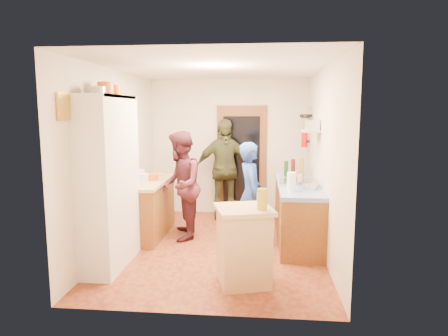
# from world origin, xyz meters

# --- Properties ---
(floor) EXTENTS (3.00, 4.00, 0.02)m
(floor) POSITION_xyz_m (0.00, 0.00, -0.01)
(floor) COLOR brown
(floor) RESTS_ON ground
(ceiling) EXTENTS (3.00, 4.00, 0.02)m
(ceiling) POSITION_xyz_m (0.00, 0.00, 2.61)
(ceiling) COLOR silver
(ceiling) RESTS_ON ground
(wall_back) EXTENTS (3.00, 0.02, 2.60)m
(wall_back) POSITION_xyz_m (0.00, 2.01, 1.30)
(wall_back) COLOR beige
(wall_back) RESTS_ON ground
(wall_front) EXTENTS (3.00, 0.02, 2.60)m
(wall_front) POSITION_xyz_m (0.00, -2.01, 1.30)
(wall_front) COLOR beige
(wall_front) RESTS_ON ground
(wall_left) EXTENTS (0.02, 4.00, 2.60)m
(wall_left) POSITION_xyz_m (-1.51, 0.00, 1.30)
(wall_left) COLOR beige
(wall_left) RESTS_ON ground
(wall_right) EXTENTS (0.02, 4.00, 2.60)m
(wall_right) POSITION_xyz_m (1.51, 0.00, 1.30)
(wall_right) COLOR beige
(wall_right) RESTS_ON ground
(door_frame) EXTENTS (0.95, 0.06, 2.10)m
(door_frame) POSITION_xyz_m (0.25, 1.97, 1.05)
(door_frame) COLOR brown
(door_frame) RESTS_ON ground
(door_glass) EXTENTS (0.70, 0.02, 1.70)m
(door_glass) POSITION_xyz_m (0.25, 1.94, 1.05)
(door_glass) COLOR black
(door_glass) RESTS_ON door_frame
(hutch_body) EXTENTS (0.40, 1.20, 2.20)m
(hutch_body) POSITION_xyz_m (-1.30, -0.80, 1.10)
(hutch_body) COLOR white
(hutch_body) RESTS_ON ground
(hutch_top_shelf) EXTENTS (0.40, 1.14, 0.04)m
(hutch_top_shelf) POSITION_xyz_m (-1.30, -0.80, 2.18)
(hutch_top_shelf) COLOR white
(hutch_top_shelf) RESTS_ON hutch_body
(plate_stack) EXTENTS (0.21, 0.21, 0.09)m
(plate_stack) POSITION_xyz_m (-1.30, -1.08, 2.24)
(plate_stack) COLOR white
(plate_stack) RESTS_ON hutch_top_shelf
(orange_pot_a) EXTENTS (0.20, 0.20, 0.16)m
(orange_pot_a) POSITION_xyz_m (-1.30, -0.80, 2.28)
(orange_pot_a) COLOR orange
(orange_pot_a) RESTS_ON hutch_top_shelf
(orange_pot_b) EXTENTS (0.16, 0.16, 0.14)m
(orange_pot_b) POSITION_xyz_m (-1.30, -0.48, 2.27)
(orange_pot_b) COLOR orange
(orange_pot_b) RESTS_ON hutch_top_shelf
(left_counter_base) EXTENTS (0.60, 1.40, 0.85)m
(left_counter_base) POSITION_xyz_m (-1.20, 0.45, 0.42)
(left_counter_base) COLOR brown
(left_counter_base) RESTS_ON ground
(left_counter_top) EXTENTS (0.64, 1.44, 0.05)m
(left_counter_top) POSITION_xyz_m (-1.20, 0.45, 0.88)
(left_counter_top) COLOR tan
(left_counter_top) RESTS_ON left_counter_base
(toaster) EXTENTS (0.27, 0.22, 0.18)m
(toaster) POSITION_xyz_m (-1.15, -0.01, 0.99)
(toaster) COLOR white
(toaster) RESTS_ON left_counter_top
(kettle) EXTENTS (0.19, 0.19, 0.20)m
(kettle) POSITION_xyz_m (-1.25, 0.28, 1.00)
(kettle) COLOR white
(kettle) RESTS_ON left_counter_top
(orange_bowl) EXTENTS (0.23, 0.23, 0.09)m
(orange_bowl) POSITION_xyz_m (-1.12, 0.53, 0.94)
(orange_bowl) COLOR orange
(orange_bowl) RESTS_ON left_counter_top
(chopping_board) EXTENTS (0.35, 0.30, 0.02)m
(chopping_board) POSITION_xyz_m (-1.18, 0.98, 0.91)
(chopping_board) COLOR tan
(chopping_board) RESTS_ON left_counter_top
(right_counter_base) EXTENTS (0.60, 2.20, 0.84)m
(right_counter_base) POSITION_xyz_m (1.20, 0.50, 0.42)
(right_counter_base) COLOR brown
(right_counter_base) RESTS_ON ground
(right_counter_top) EXTENTS (0.62, 2.22, 0.06)m
(right_counter_top) POSITION_xyz_m (1.20, 0.50, 0.87)
(right_counter_top) COLOR #163DBE
(right_counter_top) RESTS_ON right_counter_base
(hob) EXTENTS (0.55, 0.58, 0.04)m
(hob) POSITION_xyz_m (1.20, 0.39, 0.92)
(hob) COLOR silver
(hob) RESTS_ON right_counter_top
(pot_on_hob) EXTENTS (0.20, 0.20, 0.13)m
(pot_on_hob) POSITION_xyz_m (1.15, 0.38, 1.00)
(pot_on_hob) COLOR silver
(pot_on_hob) RESTS_ON hob
(bottle_a) EXTENTS (0.08, 0.08, 0.27)m
(bottle_a) POSITION_xyz_m (1.05, 1.05, 1.03)
(bottle_a) COLOR #143F14
(bottle_a) RESTS_ON right_counter_top
(bottle_b) EXTENTS (0.08, 0.08, 0.28)m
(bottle_b) POSITION_xyz_m (1.18, 1.22, 1.04)
(bottle_b) COLOR #591419
(bottle_b) RESTS_ON right_counter_top
(bottle_c) EXTENTS (0.10, 0.10, 0.31)m
(bottle_c) POSITION_xyz_m (1.31, 1.06, 1.05)
(bottle_c) COLOR olive
(bottle_c) RESTS_ON right_counter_top
(paper_towel) EXTENTS (0.15, 0.15, 0.26)m
(paper_towel) POSITION_xyz_m (1.05, -0.17, 1.03)
(paper_towel) COLOR white
(paper_towel) RESTS_ON right_counter_top
(mixing_bowl) EXTENTS (0.27, 0.27, 0.10)m
(mixing_bowl) POSITION_xyz_m (1.30, 0.01, 0.95)
(mixing_bowl) COLOR silver
(mixing_bowl) RESTS_ON right_counter_top
(island_base) EXTENTS (0.68, 0.68, 0.86)m
(island_base) POSITION_xyz_m (0.44, -1.22, 0.43)
(island_base) COLOR tan
(island_base) RESTS_ON ground
(island_top) EXTENTS (0.76, 0.76, 0.05)m
(island_top) POSITION_xyz_m (0.44, -1.22, 0.89)
(island_top) COLOR tan
(island_top) RESTS_ON island_base
(cutting_board) EXTENTS (0.41, 0.36, 0.02)m
(cutting_board) POSITION_xyz_m (0.38, -1.18, 0.90)
(cutting_board) COLOR white
(cutting_board) RESTS_ON island_top
(oil_jar) EXTENTS (0.15, 0.15, 0.24)m
(oil_jar) POSITION_xyz_m (0.65, -1.28, 1.03)
(oil_jar) COLOR #AD9E2D
(oil_jar) RESTS_ON island_top
(pan_rail) EXTENTS (0.02, 0.65, 0.02)m
(pan_rail) POSITION_xyz_m (1.46, 1.52, 2.05)
(pan_rail) COLOR silver
(pan_rail) RESTS_ON wall_right
(pan_hang_a) EXTENTS (0.18, 0.18, 0.05)m
(pan_hang_a) POSITION_xyz_m (1.40, 1.35, 1.92)
(pan_hang_a) COLOR black
(pan_hang_a) RESTS_ON pan_rail
(pan_hang_b) EXTENTS (0.16, 0.16, 0.05)m
(pan_hang_b) POSITION_xyz_m (1.40, 1.55, 1.90)
(pan_hang_b) COLOR black
(pan_hang_b) RESTS_ON pan_rail
(pan_hang_c) EXTENTS (0.17, 0.17, 0.05)m
(pan_hang_c) POSITION_xyz_m (1.40, 1.75, 1.91)
(pan_hang_c) COLOR black
(pan_hang_c) RESTS_ON pan_rail
(wall_shelf) EXTENTS (0.26, 0.42, 0.03)m
(wall_shelf) POSITION_xyz_m (1.37, 0.45, 1.70)
(wall_shelf) COLOR tan
(wall_shelf) RESTS_ON wall_right
(radio) EXTENTS (0.22, 0.30, 0.15)m
(radio) POSITION_xyz_m (1.37, 0.45, 1.79)
(radio) COLOR silver
(radio) RESTS_ON wall_shelf
(ext_bracket) EXTENTS (0.06, 0.10, 0.04)m
(ext_bracket) POSITION_xyz_m (1.47, 1.70, 1.45)
(ext_bracket) COLOR black
(ext_bracket) RESTS_ON wall_right
(fire_extinguisher) EXTENTS (0.11, 0.11, 0.32)m
(fire_extinguisher) POSITION_xyz_m (1.41, 1.70, 1.50)
(fire_extinguisher) COLOR red
(fire_extinguisher) RESTS_ON wall_right
(picture_frame) EXTENTS (0.03, 0.25, 0.30)m
(picture_frame) POSITION_xyz_m (-1.48, -1.55, 2.05)
(picture_frame) COLOR gold
(picture_frame) RESTS_ON wall_left
(person_hob) EXTENTS (0.47, 0.62, 1.55)m
(person_hob) POSITION_xyz_m (0.51, 0.17, 0.77)
(person_hob) COLOR #224498
(person_hob) RESTS_ON ground
(person_left) EXTENTS (0.76, 0.91, 1.70)m
(person_left) POSITION_xyz_m (-0.60, 0.39, 0.85)
(person_left) COLOR #461C26
(person_left) RESTS_ON ground
(person_back) EXTENTS (1.17, 0.71, 1.86)m
(person_back) POSITION_xyz_m (-0.05, 1.62, 0.93)
(person_back) COLOR #393D22
(person_back) RESTS_ON ground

